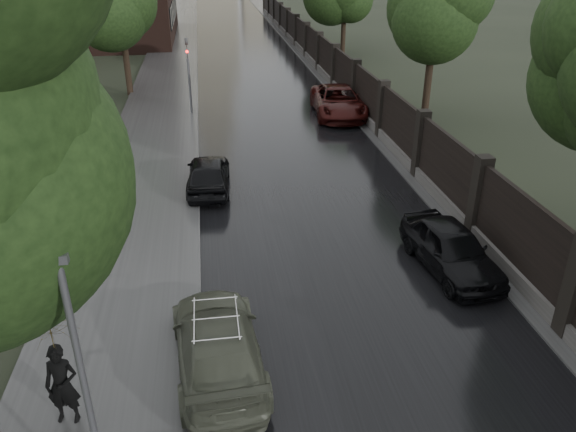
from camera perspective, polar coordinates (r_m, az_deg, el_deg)
The scene contains 10 objects.
fence_right at distance 38.30m, azimuth 4.10°, elevation 15.07°, with size 0.45×75.72×2.70m.
tree_left_far at distance 35.10m, azimuth -16.79°, elevation 20.06°, with size 4.25×4.25×7.39m.
tree_right_b at distance 29.06m, azimuth 14.68°, elevation 18.59°, with size 4.08×4.08×7.01m.
lamp_post at distance 8.70m, azimuth -19.58°, elevation -17.70°, with size 0.25×0.12×5.11m.
traffic_light at distance 30.29m, azimuth -10.07°, elevation 14.39°, with size 0.16×0.32×4.00m.
volga_sedan at distance 12.48m, azimuth -7.16°, elevation -12.84°, with size 1.84×4.53×1.31m, color #434739.
hatchback_left at distance 21.11m, azimuth -8.10°, elevation 4.31°, with size 1.56×3.87×1.32m, color black.
car_right_near at distance 16.44m, azimuth 16.24°, elevation -3.20°, with size 1.61×3.99×1.36m, color black.
car_right_far at distance 30.31m, azimuth 5.13°, elevation 11.50°, with size 2.51×5.44×1.51m, color black.
pedestrian_umbrella at distance 11.16m, azimuth -22.77°, elevation -11.99°, with size 1.12×1.14×2.71m.
Camera 1 is at (-3.50, -4.66, 8.52)m, focal length 35.00 mm.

